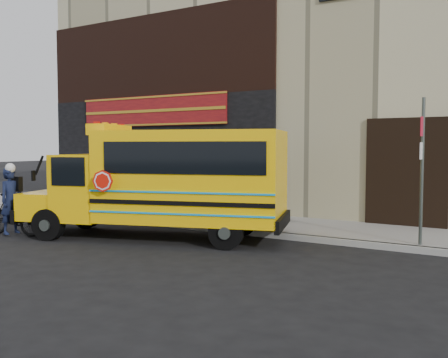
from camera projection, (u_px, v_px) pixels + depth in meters
ground at (172, 250)px, 11.33m from camera, size 120.00×120.00×0.00m
curb at (230, 230)px, 13.55m from camera, size 40.00×0.20×0.15m
sidewalk at (255, 223)px, 14.83m from camera, size 40.00×3.00×0.15m
building at (329, 52)px, 19.88m from camera, size 20.00×10.70×12.00m
school_bus at (167, 180)px, 12.68m from camera, size 7.22×4.07×2.92m
sign_pole at (422, 168)px, 11.11m from camera, size 0.08×0.30×3.45m
bicycle at (13, 215)px, 13.20m from camera, size 1.91×0.84×1.11m
cyclist at (11, 202)px, 13.16m from camera, size 0.44×0.65×1.76m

